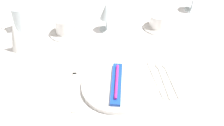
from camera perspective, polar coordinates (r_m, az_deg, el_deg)
name	(u,v)px	position (r m, az deg, el deg)	size (l,w,h in m)	color
dining_table	(104,61)	(1.24, -1.68, 0.51)	(1.80, 1.11, 0.74)	white
dinner_plate	(117,86)	(0.99, 0.97, -4.97)	(0.26, 0.26, 0.02)	white
toothbrush_package	(117,83)	(0.98, 0.98, -4.29)	(0.08, 0.21, 0.02)	blue
fork_outer	(74,86)	(1.01, -8.06, -4.92)	(0.03, 0.23, 0.00)	beige
dinner_knife	(156,79)	(1.04, 9.45, -3.38)	(0.03, 0.21, 0.00)	beige
spoon_soup	(162,75)	(1.06, 10.62, -2.52)	(0.03, 0.21, 0.01)	beige
spoon_dessert	(169,74)	(1.07, 12.10, -2.38)	(0.03, 0.21, 0.01)	beige
saucer_right	(65,33)	(1.28, -10.05, 6.30)	(0.14, 0.14, 0.01)	white
coffee_cup_right	(64,26)	(1.26, -10.17, 7.81)	(0.10, 0.08, 0.07)	white
saucer_far	(157,27)	(1.32, 9.64, 7.58)	(0.14, 0.14, 0.01)	white
coffee_cup_far	(158,21)	(1.31, 9.88, 8.90)	(0.10, 0.08, 0.06)	white
wine_glass_left	(106,12)	(1.25, -1.22, 10.73)	(0.07, 0.07, 0.14)	silver
drink_tumbler	(20,19)	(1.34, -19.10, 8.86)	(0.06, 0.06, 0.12)	silver
napkin_folded	(16,35)	(1.20, -19.87, 5.54)	(0.06, 0.06, 0.15)	white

